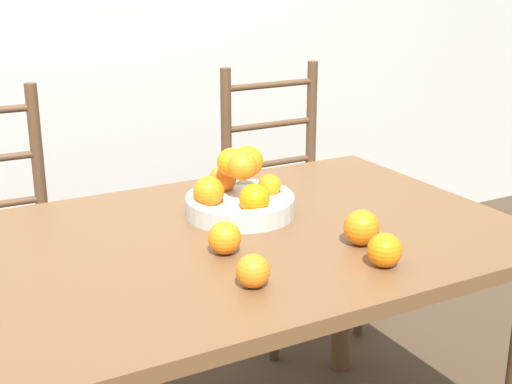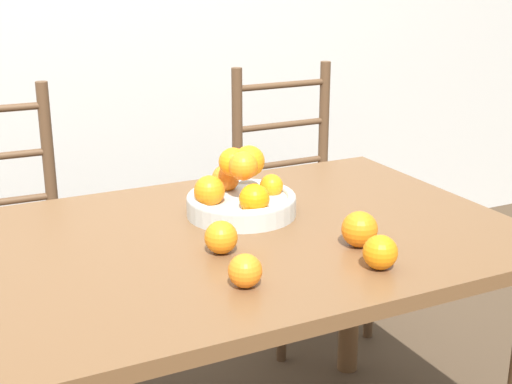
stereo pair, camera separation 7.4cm
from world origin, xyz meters
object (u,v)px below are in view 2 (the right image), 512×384
(orange_loose_1, at_px, (221,237))
(chair_left, at_px, (2,260))
(orange_loose_3, at_px, (380,252))
(orange_loose_0, at_px, (360,229))
(orange_loose_2, at_px, (245,271))
(chair_right, at_px, (298,210))
(fruit_bowl, at_px, (240,194))

(orange_loose_1, height_order, chair_left, chair_left)
(orange_loose_3, bearing_deg, orange_loose_1, 139.57)
(orange_loose_0, bearing_deg, orange_loose_2, -166.67)
(orange_loose_0, bearing_deg, chair_right, 67.90)
(orange_loose_0, height_order, orange_loose_2, orange_loose_0)
(orange_loose_1, relative_size, orange_loose_2, 1.08)
(orange_loose_3, bearing_deg, orange_loose_0, 75.59)
(fruit_bowl, xyz_separation_m, orange_loose_0, (0.15, -0.32, -0.01))
(orange_loose_2, bearing_deg, orange_loose_1, 81.55)
(fruit_bowl, bearing_deg, chair_left, 129.84)
(chair_right, bearing_deg, chair_left, 179.61)
(orange_loose_2, relative_size, orange_loose_3, 0.93)
(orange_loose_0, bearing_deg, orange_loose_1, 160.92)
(fruit_bowl, height_order, orange_loose_3, fruit_bowl)
(orange_loose_0, distance_m, chair_left, 1.22)
(orange_loose_0, distance_m, orange_loose_2, 0.34)
(orange_loose_2, xyz_separation_m, orange_loose_3, (0.30, -0.05, 0.00))
(orange_loose_0, bearing_deg, fruit_bowl, 115.88)
(fruit_bowl, relative_size, chair_right, 0.28)
(orange_loose_3, distance_m, chair_left, 1.31)
(fruit_bowl, xyz_separation_m, chair_right, (0.54, 0.64, -0.33))
(chair_right, bearing_deg, orange_loose_2, -125.07)
(fruit_bowl, distance_m, orange_loose_0, 0.35)
(fruit_bowl, distance_m, orange_loose_3, 0.46)
(orange_loose_3, xyz_separation_m, chair_right, (0.42, 1.08, -0.31))
(orange_loose_0, height_order, chair_right, chair_right)
(chair_left, bearing_deg, orange_loose_3, -57.04)
(orange_loose_0, xyz_separation_m, chair_left, (-0.69, 0.96, -0.32))
(orange_loose_3, relative_size, chair_right, 0.07)
(fruit_bowl, height_order, orange_loose_1, fruit_bowl)
(orange_loose_2, bearing_deg, chair_right, 55.32)
(orange_loose_1, distance_m, orange_loose_3, 0.35)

